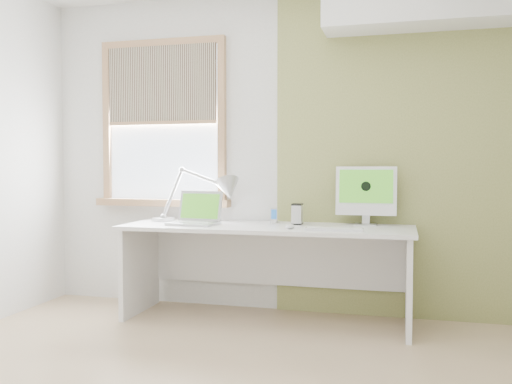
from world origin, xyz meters
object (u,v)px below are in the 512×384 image
(desk_lamp, at_px, (216,193))
(imac, at_px, (366,192))
(desk, at_px, (268,250))
(laptop, at_px, (196,216))
(external_drive, at_px, (297,214))

(desk_lamp, bearing_deg, imac, 1.65)
(desk_lamp, bearing_deg, desk, -16.39)
(desk, bearing_deg, imac, 13.19)
(laptop, height_order, imac, imac)
(desk_lamp, bearing_deg, laptop, -110.46)
(external_drive, xyz_separation_m, imac, (0.52, 0.08, 0.17))
(external_drive, relative_size, imac, 0.35)
(desk, height_order, laptop, laptop)
(laptop, relative_size, imac, 0.85)
(desk, bearing_deg, laptop, -170.57)
(laptop, bearing_deg, desk_lamp, 69.54)
(imac, bearing_deg, desk_lamp, -178.35)
(desk_lamp, relative_size, external_drive, 5.02)
(laptop, xyz_separation_m, external_drive, (0.76, 0.18, 0.02))
(desk, distance_m, imac, 0.87)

